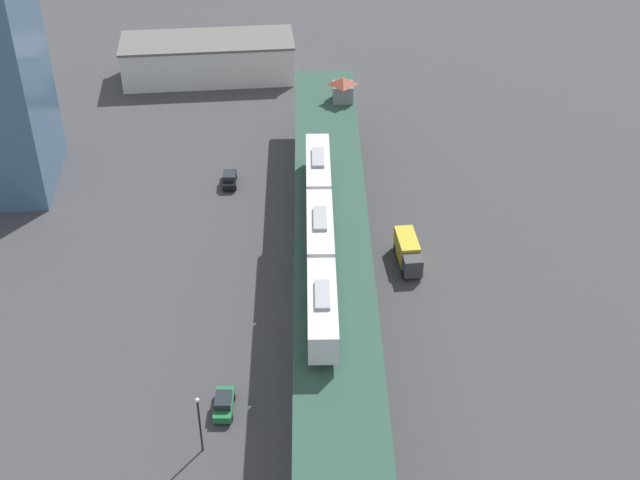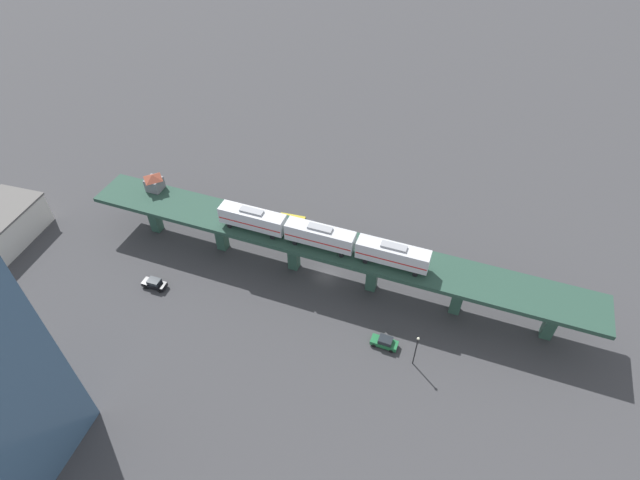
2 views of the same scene
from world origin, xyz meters
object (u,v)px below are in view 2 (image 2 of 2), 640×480
delivery_truck (296,224)px  street_lamp (416,349)px  signal_hut (154,182)px  street_car_black (154,284)px  subway_train (320,236)px  street_car_green (385,342)px

delivery_truck → street_lamp: street_lamp is taller
signal_hut → street_car_black: 20.12m
delivery_truck → street_lamp: size_ratio=1.05×
street_car_black → street_lamp: size_ratio=0.64×
street_car_black → street_lamp: street_lamp is taller
signal_hut → street_car_black: (-16.23, -7.12, -9.51)m
subway_train → signal_hut: 35.72m
subway_train → street_car_green: bearing=-126.9°
delivery_truck → subway_train: bearing=-143.2°
subway_train → street_car_black: size_ratio=8.39×
delivery_truck → signal_hut: bearing=101.5°
street_car_black → delivery_truck: (21.67, -19.65, 0.82)m
subway_train → street_lamp: subway_train is taller
street_lamp → signal_hut: bearing=71.2°
subway_train → signal_hut: (5.88, 35.23, -0.74)m
signal_hut → street_car_black: signal_hut is taller
delivery_truck → street_lamp: (-23.97, -27.64, 2.35)m
street_car_green → delivery_truck: bearing=45.8°
signal_hut → street_car_green: 52.97m
subway_train → street_car_green: (-10.66, -14.18, -10.25)m
subway_train → street_car_black: 31.66m
street_car_black → subway_train: bearing=-69.8°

